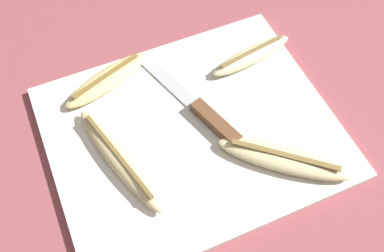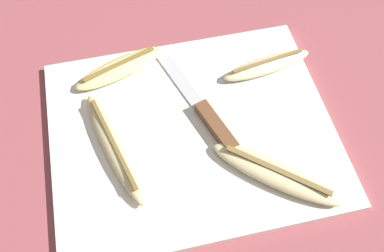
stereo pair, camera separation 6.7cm
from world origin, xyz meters
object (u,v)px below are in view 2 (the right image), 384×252
knife (207,115)px  banana_golden_short (120,68)px  banana_soft_right (277,174)px  banana_mellow_near (115,146)px  banana_cream_curved (267,65)px

knife → banana_golden_short: banana_golden_short is taller
knife → banana_golden_short: 0.17m
banana_soft_right → banana_golden_short: size_ratio=1.09×
knife → banana_mellow_near: 0.15m
knife → banana_golden_short: (-0.12, 0.12, 0.00)m
banana_mellow_near → banana_golden_short: 0.15m
knife → banana_golden_short: size_ratio=1.41×
knife → banana_mellow_near: size_ratio=1.09×
banana_soft_right → banana_cream_curved: bearing=76.1°
knife → banana_soft_right: size_ratio=1.29×
banana_soft_right → knife: bearing=120.9°
knife → banana_soft_right: bearing=-77.1°
banana_mellow_near → banana_cream_curved: (0.26, 0.10, -0.00)m
banana_cream_curved → banana_golden_short: bearing=168.6°
banana_soft_right → banana_mellow_near: (-0.22, 0.09, 0.00)m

